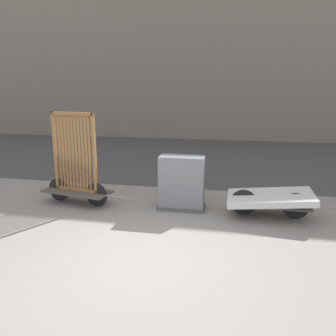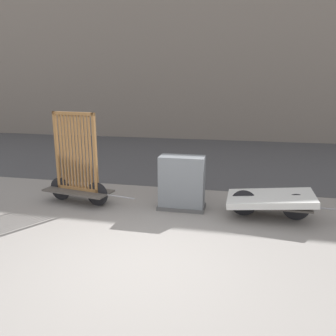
{
  "view_description": "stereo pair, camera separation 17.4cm",
  "coord_description": "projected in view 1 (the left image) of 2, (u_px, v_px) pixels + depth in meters",
  "views": [
    {
      "loc": [
        1.31,
        -4.44,
        2.67
      ],
      "look_at": [
        0.0,
        2.39,
        0.97
      ],
      "focal_mm": 35.0,
      "sensor_mm": 36.0,
      "label": 1
    },
    {
      "loc": [
        1.48,
        -4.41,
        2.67
      ],
      "look_at": [
        0.0,
        2.39,
        0.97
      ],
      "focal_mm": 35.0,
      "sensor_mm": 36.0,
      "label": 2
    }
  ],
  "objects": [
    {
      "name": "building_facade",
      "position": [
        211.0,
        28.0,
        17.87
      ],
      "size": [
        48.0,
        4.0,
        11.74
      ],
      "color": "slate",
      "rests_on": "ground_plane"
    },
    {
      "name": "bike_cart_with_bedframe",
      "position": [
        76.0,
        173.0,
        7.61
      ],
      "size": [
        2.35,
        0.93,
        2.15
      ],
      "rotation": [
        0.0,
        0.0,
        -0.18
      ],
      "color": "#4C4742",
      "rests_on": "ground_plane"
    },
    {
      "name": "bike_cart_with_mattress",
      "position": [
        270.0,
        199.0,
        6.89
      ],
      "size": [
        2.4,
        1.07,
        0.58
      ],
      "rotation": [
        0.0,
        0.0,
        -0.02
      ],
      "color": "#4C4742",
      "rests_on": "ground_plane"
    },
    {
      "name": "road_strip",
      "position": [
        196.0,
        156.0,
        13.16
      ],
      "size": [
        56.0,
        8.81,
        0.01
      ],
      "color": "#424244",
      "rests_on": "ground_plane"
    },
    {
      "name": "ground_plane",
      "position": [
        139.0,
        264.0,
        5.11
      ],
      "size": [
        60.0,
        60.0,
        0.0
      ],
      "primitive_type": "plane",
      "color": "gray"
    },
    {
      "name": "utility_cabinet",
      "position": [
        182.0,
        184.0,
        7.34
      ],
      "size": [
        1.06,
        0.55,
        1.21
      ],
      "color": "#4C4C4C",
      "rests_on": "ground_plane"
    }
  ]
}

